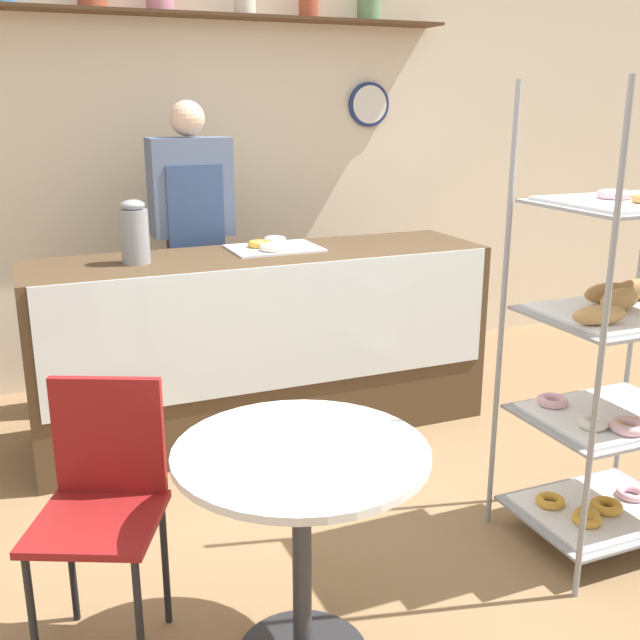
# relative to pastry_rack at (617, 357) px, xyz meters

# --- Properties ---
(ground_plane) EXTENTS (14.00, 14.00, 0.00)m
(ground_plane) POSITION_rel_pastry_rack_xyz_m (-0.92, 0.35, -0.79)
(ground_plane) COLOR olive
(back_wall) EXTENTS (10.00, 0.30, 2.70)m
(back_wall) POSITION_rel_pastry_rack_xyz_m (-0.92, 2.68, 0.58)
(back_wall) COLOR beige
(back_wall) RESTS_ON ground_plane
(display_counter) EXTENTS (2.40, 0.65, 0.98)m
(display_counter) POSITION_rel_pastry_rack_xyz_m (-0.92, 1.56, -0.30)
(display_counter) COLOR #4C3823
(display_counter) RESTS_ON ground_plane
(pastry_rack) EXTENTS (0.72, 0.57, 1.82)m
(pastry_rack) POSITION_rel_pastry_rack_xyz_m (0.00, 0.00, 0.00)
(pastry_rack) COLOR gray
(pastry_rack) RESTS_ON ground_plane
(person_worker) EXTENTS (0.45, 0.23, 1.75)m
(person_worker) POSITION_rel_pastry_rack_xyz_m (-1.15, 2.11, 0.16)
(person_worker) COLOR #282833
(person_worker) RESTS_ON ground_plane
(cafe_table) EXTENTS (0.77, 0.77, 0.74)m
(cafe_table) POSITION_rel_pastry_rack_xyz_m (-1.38, -0.18, -0.23)
(cafe_table) COLOR #262628
(cafe_table) RESTS_ON ground_plane
(cafe_chair) EXTENTS (0.50, 0.50, 0.89)m
(cafe_chair) POSITION_rel_pastry_rack_xyz_m (-1.92, 0.16, -0.24)
(cafe_chair) COLOR black
(cafe_chair) RESTS_ON ground_plane
(coffee_carafe) EXTENTS (0.14, 0.14, 0.31)m
(coffee_carafe) POSITION_rel_pastry_rack_xyz_m (-1.56, 1.56, 0.34)
(coffee_carafe) COLOR gray
(coffee_carafe) RESTS_ON display_counter
(donut_tray_counter) EXTENTS (0.47, 0.36, 0.05)m
(donut_tray_counter) POSITION_rel_pastry_rack_xyz_m (-0.83, 1.66, 0.21)
(donut_tray_counter) COLOR silver
(donut_tray_counter) RESTS_ON display_counter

